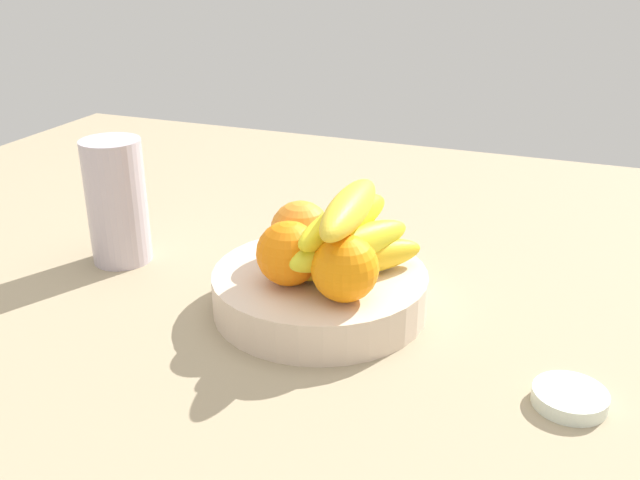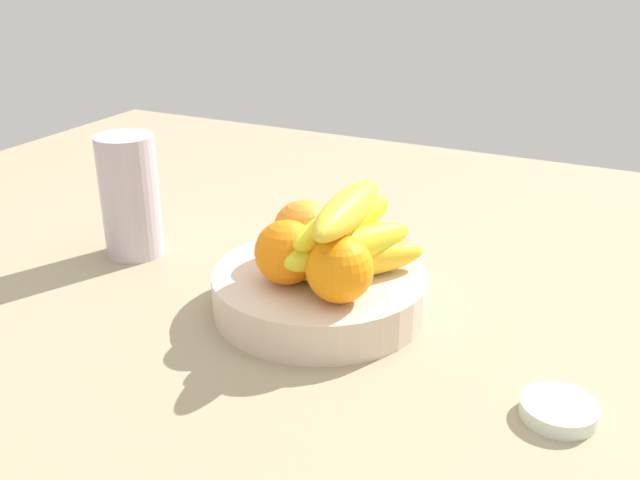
{
  "view_description": "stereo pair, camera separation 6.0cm",
  "coord_description": "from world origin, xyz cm",
  "px_view_note": "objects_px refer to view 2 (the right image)",
  "views": [
    {
      "loc": [
        23.94,
        -70.92,
        40.41
      ],
      "look_at": [
        -2.64,
        -2.58,
        8.77
      ],
      "focal_mm": 39.79,
      "sensor_mm": 36.0,
      "label": 1
    },
    {
      "loc": [
        29.46,
        -68.51,
        40.41
      ],
      "look_at": [
        -2.64,
        -2.58,
        8.77
      ],
      "focal_mm": 39.79,
      "sensor_mm": 36.0,
      "label": 2
    }
  ],
  "objects_px": {
    "orange_front_left": "(304,230)",
    "orange_center": "(340,269)",
    "orange_front_right": "(287,252)",
    "banana_bunch": "(349,235)",
    "thermos_tumbler": "(130,196)",
    "orange_back_left": "(349,235)",
    "fruit_bowl": "(320,290)",
    "jar_lid": "(559,410)"
  },
  "relations": [
    {
      "from": "orange_front_left",
      "to": "orange_center",
      "type": "relative_size",
      "value": 1.0
    },
    {
      "from": "orange_front_right",
      "to": "orange_center",
      "type": "xyz_separation_m",
      "value": [
        0.07,
        -0.01,
        0.0
      ]
    },
    {
      "from": "banana_bunch",
      "to": "thermos_tumbler",
      "type": "height_order",
      "value": "thermos_tumbler"
    },
    {
      "from": "orange_front_right",
      "to": "orange_back_left",
      "type": "relative_size",
      "value": 1.0
    },
    {
      "from": "fruit_bowl",
      "to": "orange_back_left",
      "type": "distance_m",
      "value": 0.07
    },
    {
      "from": "orange_center",
      "to": "fruit_bowl",
      "type": "bearing_deg",
      "value": 132.85
    },
    {
      "from": "orange_front_left",
      "to": "banana_bunch",
      "type": "height_order",
      "value": "banana_bunch"
    },
    {
      "from": "fruit_bowl",
      "to": "orange_front_right",
      "type": "distance_m",
      "value": 0.07
    },
    {
      "from": "fruit_bowl",
      "to": "orange_front_right",
      "type": "height_order",
      "value": "orange_front_right"
    },
    {
      "from": "orange_front_right",
      "to": "jar_lid",
      "type": "bearing_deg",
      "value": -9.31
    },
    {
      "from": "banana_bunch",
      "to": "jar_lid",
      "type": "height_order",
      "value": "banana_bunch"
    },
    {
      "from": "fruit_bowl",
      "to": "banana_bunch",
      "type": "height_order",
      "value": "banana_bunch"
    },
    {
      "from": "orange_front_right",
      "to": "orange_back_left",
      "type": "xyz_separation_m",
      "value": [
        0.04,
        0.07,
        0.0
      ]
    },
    {
      "from": "orange_front_left",
      "to": "thermos_tumbler",
      "type": "bearing_deg",
      "value": 179.2
    },
    {
      "from": "orange_back_left",
      "to": "orange_front_left",
      "type": "bearing_deg",
      "value": -171.94
    },
    {
      "from": "orange_front_left",
      "to": "orange_front_right",
      "type": "height_order",
      "value": "same"
    },
    {
      "from": "orange_center",
      "to": "thermos_tumbler",
      "type": "relative_size",
      "value": 0.43
    },
    {
      "from": "fruit_bowl",
      "to": "thermos_tumbler",
      "type": "relative_size",
      "value": 1.5
    },
    {
      "from": "orange_front_right",
      "to": "jar_lid",
      "type": "relative_size",
      "value": 1.03
    },
    {
      "from": "thermos_tumbler",
      "to": "banana_bunch",
      "type": "bearing_deg",
      "value": -5.46
    },
    {
      "from": "fruit_bowl",
      "to": "orange_center",
      "type": "relative_size",
      "value": 3.46
    },
    {
      "from": "fruit_bowl",
      "to": "orange_back_left",
      "type": "height_order",
      "value": "orange_back_left"
    },
    {
      "from": "orange_front_left",
      "to": "orange_center",
      "type": "distance_m",
      "value": 0.11
    },
    {
      "from": "jar_lid",
      "to": "orange_center",
      "type": "bearing_deg",
      "value": 171.18
    },
    {
      "from": "jar_lid",
      "to": "banana_bunch",
      "type": "bearing_deg",
      "value": 160.44
    },
    {
      "from": "fruit_bowl",
      "to": "orange_front_left",
      "type": "height_order",
      "value": "orange_front_left"
    },
    {
      "from": "orange_front_left",
      "to": "orange_front_right",
      "type": "bearing_deg",
      "value": -79.25
    },
    {
      "from": "orange_front_right",
      "to": "banana_bunch",
      "type": "xyz_separation_m",
      "value": [
        0.06,
        0.04,
        0.02
      ]
    },
    {
      "from": "fruit_bowl",
      "to": "thermos_tumbler",
      "type": "distance_m",
      "value": 0.31
    },
    {
      "from": "jar_lid",
      "to": "orange_front_left",
      "type": "bearing_deg",
      "value": 159.93
    },
    {
      "from": "fruit_bowl",
      "to": "thermos_tumbler",
      "type": "height_order",
      "value": "thermos_tumbler"
    },
    {
      "from": "thermos_tumbler",
      "to": "jar_lid",
      "type": "distance_m",
      "value": 0.6
    },
    {
      "from": "fruit_bowl",
      "to": "banana_bunch",
      "type": "distance_m",
      "value": 0.08
    },
    {
      "from": "orange_center",
      "to": "jar_lid",
      "type": "relative_size",
      "value": 1.03
    },
    {
      "from": "orange_front_right",
      "to": "orange_center",
      "type": "distance_m",
      "value": 0.07
    },
    {
      "from": "fruit_bowl",
      "to": "orange_front_left",
      "type": "bearing_deg",
      "value": 140.86
    },
    {
      "from": "fruit_bowl",
      "to": "thermos_tumbler",
      "type": "xyz_separation_m",
      "value": [
        -0.3,
        0.03,
        0.06
      ]
    },
    {
      "from": "orange_back_left",
      "to": "thermos_tumbler",
      "type": "relative_size",
      "value": 0.43
    },
    {
      "from": "orange_front_right",
      "to": "thermos_tumbler",
      "type": "distance_m",
      "value": 0.28
    },
    {
      "from": "orange_center",
      "to": "orange_back_left",
      "type": "relative_size",
      "value": 1.0
    },
    {
      "from": "orange_front_left",
      "to": "banana_bunch",
      "type": "distance_m",
      "value": 0.08
    },
    {
      "from": "orange_front_right",
      "to": "jar_lid",
      "type": "distance_m",
      "value": 0.32
    }
  ]
}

